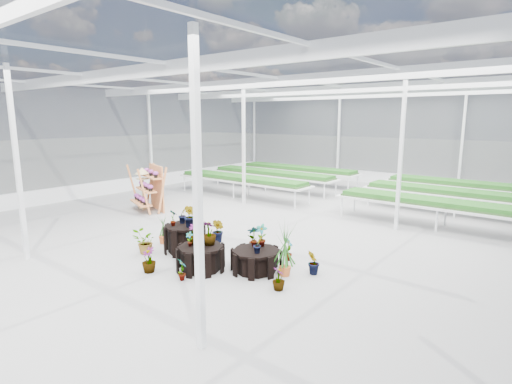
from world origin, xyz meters
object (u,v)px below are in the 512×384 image
Objects in this scene: plinth_tall at (185,239)px; plinth_low at (256,261)px; shelf_rack at (147,188)px; plinth_mid at (201,258)px; bird_table at (143,188)px.

plinth_low is at bearing 2.60° from plinth_tall.
shelf_rack is at bearing 154.03° from plinth_tall.
shelf_rack is (-6.69, 2.09, 0.58)m from plinth_low.
bird_table is (-6.11, 2.90, 0.49)m from plinth_mid.
plinth_tall is 0.97× the size of plinth_mid.
plinth_low is 7.46m from bird_table.
plinth_low is (2.20, 0.10, -0.10)m from plinth_tall.
shelf_rack is (-4.49, 2.19, 0.48)m from plinth_tall.
bird_table is (-7.11, 2.20, 0.52)m from plinth_low.
plinth_tall is at bearing -31.68° from bird_table.
shelf_rack reaches higher than bird_table.
shelf_rack is (-5.69, 2.79, 0.55)m from plinth_mid.
bird_table is at bearing -175.15° from shelf_rack.
plinth_low is at bearing 34.99° from plinth_mid.
shelf_rack is 0.44m from bird_table.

